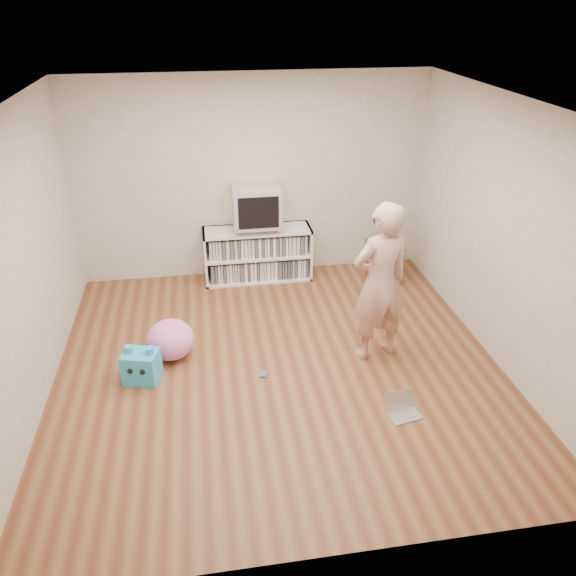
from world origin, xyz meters
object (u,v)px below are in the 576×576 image
at_px(person, 380,283).
at_px(plush_pink, 171,340).
at_px(crt_tv, 256,206).
at_px(laptop, 402,408).
at_px(media_unit, 258,253).
at_px(side_table, 384,253).
at_px(dvd_deck, 257,227).
at_px(plush_blue, 141,366).
at_px(table_lamp, 387,215).

distance_m(person, plush_pink, 2.24).
bearing_deg(crt_tv, laptop, -71.21).
relative_size(media_unit, side_table, 2.55).
xyz_separation_m(dvd_deck, plush_blue, (-1.39, -2.04, -0.57)).
bearing_deg(plush_pink, laptop, -30.60).
bearing_deg(laptop, person, 77.28).
bearing_deg(person, laptop, 74.79).
distance_m(table_lamp, plush_blue, 3.51).
xyz_separation_m(media_unit, person, (1.02, -2.00, 0.50)).
relative_size(media_unit, plush_blue, 3.56).
bearing_deg(table_lamp, media_unit, 166.49).
distance_m(person, laptop, 1.24).
height_order(dvd_deck, side_table, dvd_deck).
distance_m(media_unit, dvd_deck, 0.39).
height_order(side_table, laptop, side_table).
height_order(laptop, plush_pink, plush_pink).
bearing_deg(plush_pink, side_table, 25.84).
bearing_deg(media_unit, person, -62.99).
distance_m(crt_tv, plush_blue, 2.61).
xyz_separation_m(side_table, person, (-0.59, -1.61, 0.44)).
distance_m(crt_tv, side_table, 1.75).
distance_m(media_unit, plush_blue, 2.49).
xyz_separation_m(table_lamp, laptop, (-0.61, -2.56, -0.89)).
height_order(crt_tv, plush_pink, crt_tv).
bearing_deg(table_lamp, person, -110.08).
xyz_separation_m(crt_tv, person, (1.02, -1.98, -0.17)).
relative_size(table_lamp, plush_blue, 1.31).
xyz_separation_m(person, plush_blue, (-2.40, -0.06, -0.69)).
bearing_deg(table_lamp, plush_blue, -150.79).
bearing_deg(dvd_deck, side_table, -12.98).
bearing_deg(person, plush_blue, -12.35).
height_order(crt_tv, plush_blue, crt_tv).
bearing_deg(plush_pink, plush_blue, -127.87).
height_order(dvd_deck, person, person).
relative_size(crt_tv, plush_blue, 1.53).
relative_size(table_lamp, person, 0.30).
relative_size(media_unit, person, 0.82).
height_order(person, laptop, person).
distance_m(table_lamp, person, 1.72).
bearing_deg(plush_blue, side_table, 44.97).
bearing_deg(media_unit, dvd_deck, -90.00).
distance_m(table_lamp, laptop, 2.77).
height_order(media_unit, side_table, media_unit).
bearing_deg(plush_blue, laptop, -4.61).
distance_m(side_table, person, 1.77).
xyz_separation_m(media_unit, dvd_deck, (0.00, -0.02, 0.39)).
bearing_deg(dvd_deck, media_unit, 90.00).
distance_m(dvd_deck, side_table, 1.68).
relative_size(crt_tv, table_lamp, 1.17).
height_order(media_unit, plush_pink, media_unit).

